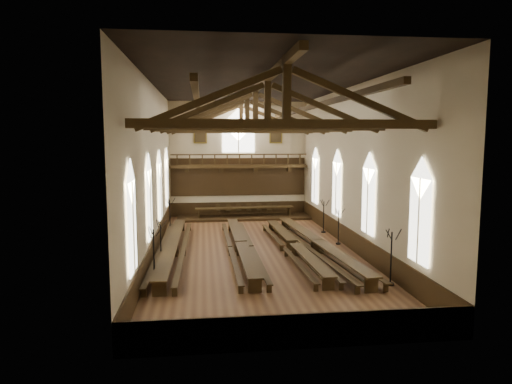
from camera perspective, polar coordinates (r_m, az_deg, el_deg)
ground at (r=27.99m, az=-0.06°, el=-7.42°), size 26.00×26.00×0.00m
room_walls at (r=27.13m, az=-0.06°, el=5.92°), size 26.00×26.00×26.00m
wainscot_band at (r=27.85m, az=-0.06°, el=-6.23°), size 12.00×26.00×1.20m
side_windows at (r=27.31m, az=-0.06°, el=0.21°), size 11.85×19.80×4.50m
end_window at (r=39.97m, az=-2.21°, el=7.31°), size 2.80×0.12×3.80m
minstrels_gallery at (r=39.84m, az=-2.16°, el=2.53°), size 11.80×1.24×3.70m
portraits at (r=39.96m, az=-2.21°, el=7.13°), size 7.75×0.09×1.45m
roof_trusses at (r=27.16m, az=-0.06°, el=9.63°), size 11.70×25.70×2.80m
refectory_row_a at (r=27.41m, az=-10.41°, el=-6.59°), size 1.74×14.86×0.80m
refectory_row_b at (r=27.30m, az=-1.90°, el=-6.58°), size 1.60×14.58×0.77m
refectory_row_c at (r=27.47m, az=4.72°, el=-6.59°), size 1.70×14.16×0.72m
refectory_row_d at (r=27.65m, az=7.66°, el=-6.38°), size 2.33×15.19×0.82m
dais at (r=39.10m, az=-1.43°, el=-3.18°), size 11.40×2.87×0.19m
high_table at (r=38.98m, az=-1.43°, el=-2.07°), size 8.44×1.38×0.79m
high_chairs at (r=39.80m, az=-1.54°, el=-2.11°), size 4.93×0.43×0.94m
candelabrum_left_near at (r=23.01m, az=-12.63°, el=-8.70°), size 0.71×0.81×2.63m
candelabrum_left_mid at (r=26.56m, az=-11.81°, el=-6.79°), size 0.62×0.71×2.32m
candelabrum_left_far at (r=33.88m, az=-10.69°, el=-3.70°), size 0.76×0.73×2.53m
candelabrum_right_near at (r=22.51m, az=16.49°, el=-9.12°), size 0.80×0.79×2.69m
candelabrum_right_mid at (r=30.11m, az=10.26°, el=-5.12°), size 0.67×0.72×2.35m
candelabrum_right_far at (r=33.56m, az=8.44°, el=-3.81°), size 0.72×0.72×2.43m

